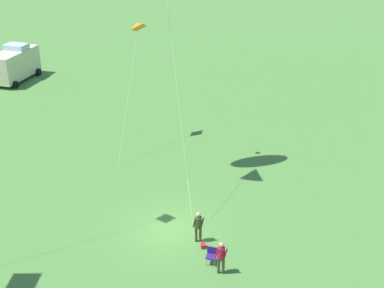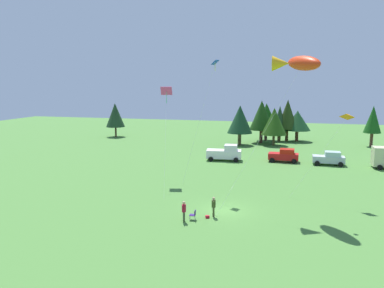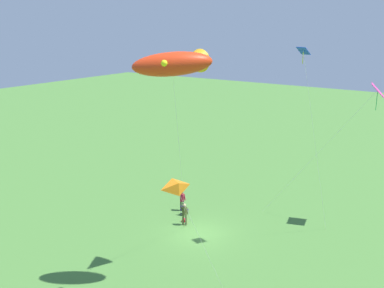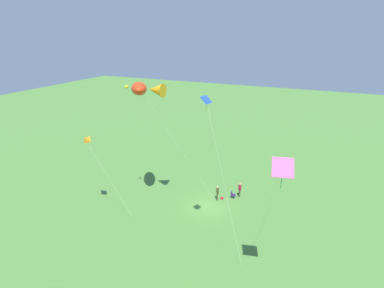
# 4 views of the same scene
# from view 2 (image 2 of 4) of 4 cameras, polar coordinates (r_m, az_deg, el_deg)

# --- Properties ---
(ground_plane) EXTENTS (160.00, 160.00, 0.00)m
(ground_plane) POSITION_cam_2_polar(r_m,az_deg,el_deg) (33.73, 4.89, -10.08)
(ground_plane) COLOR #487C35
(person_kite_flyer) EXTENTS (0.44, 0.60, 1.74)m
(person_kite_flyer) POSITION_cam_2_polar(r_m,az_deg,el_deg) (31.84, 3.31, -9.31)
(person_kite_flyer) COLOR #434A26
(person_kite_flyer) RESTS_ON ground
(folding_chair) EXTENTS (0.51, 0.51, 0.82)m
(folding_chair) POSITION_cam_2_polar(r_m,az_deg,el_deg) (31.30, 0.23, -10.66)
(folding_chair) COLOR navy
(folding_chair) RESTS_ON ground
(person_spectator) EXTENTS (0.38, 0.62, 1.74)m
(person_spectator) POSITION_cam_2_polar(r_m,az_deg,el_deg) (30.71, -1.25, -10.00)
(person_spectator) COLOR #3E472D
(person_spectator) RESTS_ON ground
(backpack_on_grass) EXTENTS (0.38, 0.33, 0.22)m
(backpack_on_grass) POSITION_cam_2_polar(r_m,az_deg,el_deg) (31.86, 2.36, -11.02)
(backpack_on_grass) COLOR red
(backpack_on_grass) RESTS_ON ground
(truck_white_pickup) EXTENTS (5.16, 2.77, 2.34)m
(truck_white_pickup) POSITION_cam_2_polar(r_m,az_deg,el_deg) (54.84, 5.06, -1.38)
(truck_white_pickup) COLOR white
(truck_white_pickup) RESTS_ON ground
(car_red_sedan) EXTENTS (4.24, 2.28, 1.89)m
(car_red_sedan) POSITION_cam_2_polar(r_m,az_deg,el_deg) (55.29, 13.87, -1.69)
(car_red_sedan) COLOR red
(car_red_sedan) RESTS_ON ground
(car_silver_compact) EXTENTS (4.22, 2.24, 1.89)m
(car_silver_compact) POSITION_cam_2_polar(r_m,az_deg,el_deg) (54.99, 20.20, -2.05)
(car_silver_compact) COLOR #AFB9C1
(car_silver_compact) RESTS_ON ground
(treeline_distant) EXTENTS (53.21, 12.13, 8.10)m
(treeline_distant) POSITION_cam_2_polar(r_m,az_deg,el_deg) (72.44, 10.21, 3.97)
(treeline_distant) COLOR #45301F
(treeline_distant) RESTS_ON ground
(kite_large_fish) EXTENTS (8.51, 6.11, 13.63)m
(kite_large_fish) POSITION_cam_2_polar(r_m,az_deg,el_deg) (33.82, 15.84, 11.76)
(kite_large_fish) COLOR red
(kite_large_fish) RESTS_ON ground
(kite_diamond_blue) EXTENTS (4.24, 1.63, 13.47)m
(kite_diamond_blue) POSITION_cam_2_polar(r_m,az_deg,el_deg) (38.43, 3.26, 11.26)
(kite_diamond_blue) COLOR blue
(kite_diamond_blue) RESTS_ON ground
(kite_diamond_rainbow) EXTENTS (2.88, 8.04, 10.78)m
(kite_diamond_rainbow) POSITION_cam_2_polar(r_m,az_deg,el_deg) (42.95, -3.93, 7.80)
(kite_diamond_rainbow) COLOR #DF3B93
(kite_diamond_rainbow) RESTS_ON ground
(kite_delta_orange) EXTENTS (5.59, 1.06, 8.49)m
(kite_delta_orange) POSITION_cam_2_polar(r_m,az_deg,el_deg) (37.75, 22.62, 3.93)
(kite_delta_orange) COLOR orange
(kite_delta_orange) RESTS_ON ground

